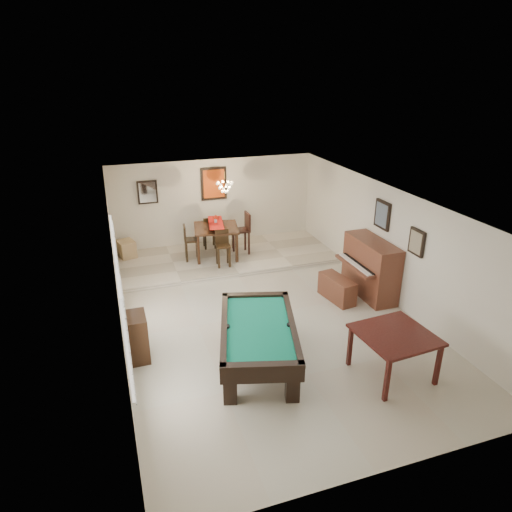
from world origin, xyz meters
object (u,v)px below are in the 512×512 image
square_table (393,354)px  upright_piano (365,269)px  dining_chair_south (223,249)px  dining_table (216,240)px  dining_chair_west (191,243)px  dining_chair_north (209,232)px  corner_bench (127,249)px  chandelier (225,183)px  apothecary_chest (137,337)px  dining_chair_east (241,233)px  piano_bench (337,289)px  flower_vase (216,219)px  pool_table (258,346)px

square_table → upright_piano: size_ratio=0.74×
dining_chair_south → square_table: bearing=-67.4°
dining_table → dining_chair_west: 0.71m
dining_table → dining_chair_north: dining_table is taller
upright_piano → dining_chair_west: size_ratio=1.63×
upright_piano → dining_chair_west: bearing=138.2°
upright_piano → dining_chair_north: (-2.82, 3.87, -0.08)m
dining_chair_south → corner_bench: 2.81m
corner_bench → chandelier: chandelier is taller
apothecary_chest → dining_chair_east: dining_chair_east is taller
square_table → piano_bench: bearing=81.6°
upright_piano → corner_bench: 6.49m
dining_chair_north → corner_bench: dining_chair_north is taller
dining_chair_south → chandelier: bearing=73.0°
piano_bench → flower_vase: (-2.08, 3.18, 0.93)m
dining_chair_south → dining_chair_west: (-0.71, 0.67, 0.01)m
dining_table → dining_chair_west: bearing=-176.4°
pool_table → square_table: size_ratio=2.00×
upright_piano → piano_bench: bearing=-178.3°
piano_bench → corner_bench: (-4.47, 3.93, 0.08)m
square_table → dining_chair_west: bearing=111.7°
dining_chair_south → dining_chair_north: (-0.04, 1.42, -0.01)m
dining_chair_east → chandelier: size_ratio=1.96×
upright_piano → corner_bench: size_ratio=3.14×
square_table → corner_bench: (-4.05, 6.74, -0.07)m
dining_chair_west → chandelier: (0.96, -0.06, 1.58)m
upright_piano → dining_chair_east: upright_piano is taller
dining_chair_west → chandelier: 1.85m
corner_bench → dining_table: bearing=-17.2°
dining_table → dining_chair_west: (-0.71, -0.05, 0.01)m
upright_piano → flower_vase: size_ratio=7.63×
piano_bench → corner_bench: size_ratio=1.93×
dining_chair_east → chandelier: (-0.46, -0.10, 1.49)m
piano_bench → flower_vase: 3.91m
pool_table → dining_chair_north: 5.73m
corner_bench → chandelier: 3.34m
dining_table → dining_chair_north: 0.71m
dining_chair_west → upright_piano: bearing=-125.1°
dining_chair_north → chandelier: 1.82m
dining_chair_north → corner_bench: (-2.35, 0.03, -0.24)m
flower_vase → corner_bench: bearing=162.8°
square_table → chandelier: bearing=103.4°
pool_table → dining_chair_north: size_ratio=2.55×
flower_vase → piano_bench: bearing=-56.9°
piano_bench → dining_table: 3.82m
pool_table → square_table: (2.13, -1.00, 0.01)m
upright_piano → piano_bench: 0.81m
apothecary_chest → dining_chair_north: 5.40m
dining_table → dining_chair_east: (0.71, -0.00, 0.10)m
dining_chair_east → corner_bench: (-3.11, 0.74, -0.36)m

